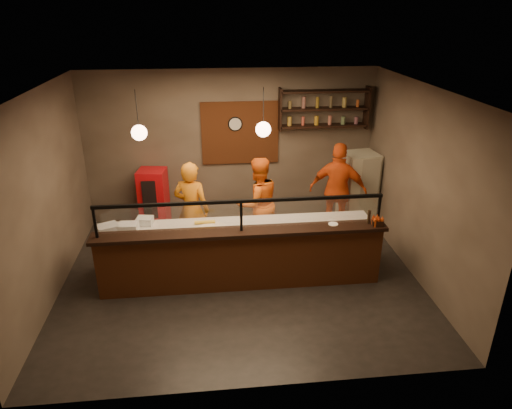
{
  "coord_description": "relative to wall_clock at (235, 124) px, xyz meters",
  "views": [
    {
      "loc": [
        -0.46,
        -6.73,
        4.33
      ],
      "look_at": [
        0.3,
        0.3,
        1.23
      ],
      "focal_mm": 32.0,
      "sensor_mm": 36.0,
      "label": 1
    }
  ],
  "objects": [
    {
      "name": "red_cooler",
      "position": [
        -1.73,
        -0.31,
        -1.46
      ],
      "size": [
        0.61,
        0.57,
        1.27
      ],
      "primitive_type": "cube",
      "rotation": [
        0.0,
        0.0,
        -0.14
      ],
      "color": "red",
      "rests_on": "floor"
    },
    {
      "name": "floor",
      "position": [
        -0.1,
        -2.46,
        -2.1
      ],
      "size": [
        6.0,
        6.0,
        0.0
      ],
      "primitive_type": "plane",
      "color": "black",
      "rests_on": "ground"
    },
    {
      "name": "cook_left",
      "position": [
        -0.92,
        -1.52,
        -1.19
      ],
      "size": [
        0.77,
        0.63,
        1.81
      ],
      "primitive_type": "imported",
      "rotation": [
        0.0,
        0.0,
        2.81
      ],
      "color": "orange",
      "rests_on": "floor"
    },
    {
      "name": "prep_tub_a",
      "position": [
        -2.25,
        -2.34,
        -1.12
      ],
      "size": [
        0.4,
        0.37,
        0.16
      ],
      "primitive_type": "cube",
      "rotation": [
        0.0,
        0.0,
        0.43
      ],
      "color": "silver",
      "rests_on": "worktop"
    },
    {
      "name": "prep_tub_b",
      "position": [
        -1.69,
        -2.05,
        -1.13
      ],
      "size": [
        0.3,
        0.25,
        0.13
      ],
      "primitive_type": "cube",
      "rotation": [
        0.0,
        0.0,
        -0.16
      ],
      "color": "silver",
      "rests_on": "worktop"
    },
    {
      "name": "cook_right",
      "position": [
        1.95,
        -1.05,
        -1.14
      ],
      "size": [
        1.22,
        0.86,
        1.93
      ],
      "primitive_type": "imported",
      "rotation": [
        0.0,
        0.0,
        2.76
      ],
      "color": "#E65015",
      "rests_on": "floor"
    },
    {
      "name": "pizza_dough",
      "position": [
        -0.54,
        -2.32,
        -1.19
      ],
      "size": [
        0.6,
        0.6,
        0.01
      ],
      "primitive_type": "cylinder",
      "rotation": [
        0.0,
        0.0,
        0.35
      ],
      "color": "beige",
      "rests_on": "worktop"
    },
    {
      "name": "brick_patch",
      "position": [
        0.1,
        0.01,
        -0.2
      ],
      "size": [
        1.6,
        0.04,
        1.3
      ],
      "primitive_type": "cube",
      "color": "brown",
      "rests_on": "wall_back"
    },
    {
      "name": "pepper_mill",
      "position": [
        1.98,
        -2.72,
        -0.93
      ],
      "size": [
        0.05,
        0.05,
        0.22
      ],
      "primitive_type": "cylinder",
      "rotation": [
        0.0,
        0.0,
        0.06
      ],
      "color": "black",
      "rests_on": "counter_ledge"
    },
    {
      "name": "pendant_right",
      "position": [
        0.3,
        -2.26,
        0.45
      ],
      "size": [
        0.24,
        0.24,
        0.77
      ],
      "color": "black",
      "rests_on": "ceiling"
    },
    {
      "name": "small_plate",
      "position": [
        1.4,
        -2.7,
        -1.03
      ],
      "size": [
        0.19,
        0.19,
        0.01
      ],
      "primitive_type": "cylinder",
      "rotation": [
        0.0,
        0.0,
        -0.23
      ],
      "color": "white",
      "rests_on": "counter_ledge"
    },
    {
      "name": "wall_clock",
      "position": [
        0.0,
        0.0,
        0.0
      ],
      "size": [
        0.3,
        0.04,
        0.3
      ],
      "primitive_type": "cylinder",
      "rotation": [
        1.57,
        0.0,
        0.0
      ],
      "color": "black",
      "rests_on": "wall_back"
    },
    {
      "name": "wall_front",
      "position": [
        -0.1,
        -4.96,
        -0.5
      ],
      "size": [
        6.0,
        0.0,
        6.0
      ],
      "primitive_type": "plane",
      "rotation": [
        -1.57,
        0.0,
        0.0
      ],
      "color": "#726354",
      "rests_on": "floor"
    },
    {
      "name": "fridge",
      "position": [
        2.5,
        -0.64,
        -1.31
      ],
      "size": [
        0.75,
        0.71,
        1.59
      ],
      "primitive_type": "cube",
      "rotation": [
        0.0,
        0.0,
        0.16
      ],
      "color": "beige",
      "rests_on": "floor"
    },
    {
      "name": "wall_left",
      "position": [
        -3.1,
        -2.46,
        -0.5
      ],
      "size": [
        0.0,
        5.0,
        5.0
      ],
      "primitive_type": "plane",
      "rotation": [
        1.57,
        0.0,
        1.57
      ],
      "color": "#726354",
      "rests_on": "floor"
    },
    {
      "name": "worktop_cabinet",
      "position": [
        -0.1,
        -2.26,
        -1.68
      ],
      "size": [
        4.6,
        0.75,
        0.85
      ],
      "primitive_type": "cube",
      "color": "gray",
      "rests_on": "floor"
    },
    {
      "name": "wall_right",
      "position": [
        2.9,
        -2.46,
        -0.5
      ],
      "size": [
        0.0,
        5.0,
        5.0
      ],
      "primitive_type": "plane",
      "rotation": [
        1.57,
        0.0,
        -1.57
      ],
      "color": "#726354",
      "rests_on": "floor"
    },
    {
      "name": "pendant_left",
      "position": [
        -1.6,
        -2.26,
        0.45
      ],
      "size": [
        0.24,
        0.24,
        0.77
      ],
      "color": "black",
      "rests_on": "ceiling"
    },
    {
      "name": "counter_ledge",
      "position": [
        -0.1,
        -2.76,
        -1.07
      ],
      "size": [
        4.7,
        0.37,
        0.06
      ],
      "primitive_type": "cube",
      "color": "black",
      "rests_on": "service_counter"
    },
    {
      "name": "wall_back",
      "position": [
        -0.1,
        0.04,
        -0.5
      ],
      "size": [
        6.0,
        0.0,
        6.0
      ],
      "primitive_type": "plane",
      "rotation": [
        1.57,
        0.0,
        0.0
      ],
      "color": "#726354",
      "rests_on": "floor"
    },
    {
      "name": "condiment_caddy",
      "position": [
        2.1,
        -2.82,
        -0.99
      ],
      "size": [
        0.19,
        0.15,
        0.1
      ],
      "primitive_type": "cube",
      "rotation": [
        0.0,
        0.0,
        -0.11
      ],
      "color": "black",
      "rests_on": "counter_ledge"
    },
    {
      "name": "rolling_pin",
      "position": [
        -0.68,
        -2.13,
        -1.17
      ],
      "size": [
        0.35,
        0.07,
        0.06
      ],
      "primitive_type": "cylinder",
      "rotation": [
        0.0,
        1.57,
        0.01
      ],
      "color": "yellow",
      "rests_on": "worktop"
    },
    {
      "name": "wall_shelving",
      "position": [
        1.8,
        -0.14,
        0.3
      ],
      "size": [
        1.84,
        0.28,
        0.85
      ],
      "color": "black",
      "rests_on": "wall_back"
    },
    {
      "name": "sneeze_guard",
      "position": [
        -0.1,
        -2.76,
        -0.73
      ],
      "size": [
        4.5,
        0.05,
        0.52
      ],
      "color": "white",
      "rests_on": "counter_ledge"
    },
    {
      "name": "worktop",
      "position": [
        -0.1,
        -2.26,
        -1.23
      ],
      "size": [
        4.6,
        0.75,
        0.05
      ],
      "primitive_type": "cube",
      "color": "beige",
      "rests_on": "worktop_cabinet"
    },
    {
      "name": "prep_tub_c",
      "position": [
        -1.92,
        -2.3,
        -1.12
      ],
      "size": [
        0.32,
        0.26,
        0.15
      ],
      "primitive_type": "cube",
      "rotation": [
        0.0,
        0.0,
        -0.06
      ],
      "color": "white",
      "rests_on": "worktop"
    },
    {
      "name": "service_counter",
      "position": [
        -0.1,
        -2.76,
        -1.6
      ],
      "size": [
        4.6,
        0.25,
        1.0
      ],
      "primitive_type": "cube",
      "color": "brown",
      "rests_on": "floor"
    },
    {
      "name": "ceiling",
      "position": [
        -0.1,
        -2.46,
        1.1
      ],
      "size": [
        6.0,
        6.0,
        0.0
      ],
      "primitive_type": "plane",
      "rotation": [
        3.14,
        0.0,
        0.0
      ],
      "color": "#362E2A",
      "rests_on": "wall_back"
    },
    {
      "name": "cook_mid",
      "position": [
        0.31,
        -1.36,
        -1.2
      ],
      "size": [
        1.06,
        0.95,
        1.8
      ],
      "primitive_type": "imported",
      "rotation": [
        0.0,
        0.0,
        3.51
      ],
      "color": "orange",
      "rests_on": "floor"
    }
  ]
}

